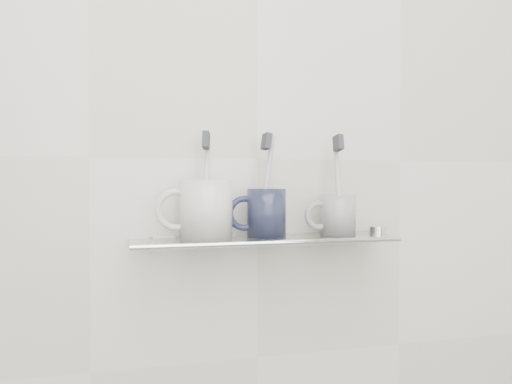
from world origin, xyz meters
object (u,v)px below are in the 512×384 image
object	(u,v)px
mug_center	(266,213)
mug_left	(206,209)
mug_right	(338,215)
shelf_glass	(266,239)

from	to	relation	value
mug_center	mug_left	bearing A→B (deg)	164.55
mug_left	mug_right	distance (m)	0.26
shelf_glass	mug_right	distance (m)	0.16
mug_left	mug_right	bearing A→B (deg)	23.87
shelf_glass	mug_center	size ratio (longest dim) A/B	5.47
shelf_glass	mug_left	distance (m)	0.13
shelf_glass	mug_center	xyz separation A→B (m)	(0.00, 0.00, 0.05)
mug_left	mug_center	bearing A→B (deg)	23.87
shelf_glass	mug_right	bearing A→B (deg)	1.91
mug_left	mug_right	size ratio (longest dim) A/B	1.39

